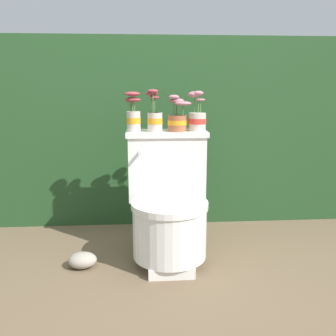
{
  "coord_description": "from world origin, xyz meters",
  "views": [
    {
      "loc": [
        -0.18,
        -2.03,
        1.01
      ],
      "look_at": [
        -0.03,
        0.08,
        0.55
      ],
      "focal_mm": 40.0,
      "sensor_mm": 36.0,
      "label": 1
    }
  ],
  "objects_px": {
    "potted_plant_middle": "(177,118)",
    "toilet": "(168,204)",
    "potted_plant_midright": "(197,117)",
    "potted_plant_left": "(133,114)",
    "garden_stone": "(83,260)",
    "potted_plant_midleft": "(155,117)"
  },
  "relations": [
    {
      "from": "potted_plant_midleft",
      "to": "potted_plant_middle",
      "type": "relative_size",
      "value": 1.16
    },
    {
      "from": "garden_stone",
      "to": "potted_plant_left",
      "type": "bearing_deg",
      "value": 37.03
    },
    {
      "from": "toilet",
      "to": "garden_stone",
      "type": "bearing_deg",
      "value": -169.2
    },
    {
      "from": "potted_plant_left",
      "to": "garden_stone",
      "type": "height_order",
      "value": "potted_plant_left"
    },
    {
      "from": "potted_plant_midleft",
      "to": "potted_plant_middle",
      "type": "xyz_separation_m",
      "value": [
        0.14,
        0.01,
        -0.01
      ]
    },
    {
      "from": "toilet",
      "to": "potted_plant_left",
      "type": "relative_size",
      "value": 3.21
    },
    {
      "from": "toilet",
      "to": "potted_plant_midleft",
      "type": "xyz_separation_m",
      "value": [
        -0.07,
        0.13,
        0.5
      ]
    },
    {
      "from": "potted_plant_middle",
      "to": "potted_plant_midright",
      "type": "relative_size",
      "value": 0.9
    },
    {
      "from": "potted_plant_middle",
      "to": "potted_plant_midright",
      "type": "xyz_separation_m",
      "value": [
        0.12,
        0.01,
        0.0
      ]
    },
    {
      "from": "potted_plant_left",
      "to": "garden_stone",
      "type": "distance_m",
      "value": 0.89
    },
    {
      "from": "potted_plant_midleft",
      "to": "potted_plant_middle",
      "type": "bearing_deg",
      "value": 4.55
    },
    {
      "from": "potted_plant_midright",
      "to": "toilet",
      "type": "bearing_deg",
      "value": -140.91
    },
    {
      "from": "toilet",
      "to": "garden_stone",
      "type": "distance_m",
      "value": 0.58
    },
    {
      "from": "potted_plant_middle",
      "to": "potted_plant_midright",
      "type": "bearing_deg",
      "value": 4.76
    },
    {
      "from": "potted_plant_middle",
      "to": "toilet",
      "type": "bearing_deg",
      "value": -114.71
    },
    {
      "from": "potted_plant_left",
      "to": "potted_plant_midright",
      "type": "bearing_deg",
      "value": 2.76
    },
    {
      "from": "potted_plant_midleft",
      "to": "potted_plant_midright",
      "type": "relative_size",
      "value": 1.04
    },
    {
      "from": "toilet",
      "to": "potted_plant_middle",
      "type": "height_order",
      "value": "potted_plant_middle"
    },
    {
      "from": "potted_plant_left",
      "to": "potted_plant_midright",
      "type": "height_order",
      "value": "potted_plant_midright"
    },
    {
      "from": "garden_stone",
      "to": "potted_plant_middle",
      "type": "bearing_deg",
      "value": 22.67
    },
    {
      "from": "potted_plant_left",
      "to": "potted_plant_midleft",
      "type": "height_order",
      "value": "potted_plant_midleft"
    },
    {
      "from": "toilet",
      "to": "potted_plant_middle",
      "type": "relative_size",
      "value": 3.5
    }
  ]
}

